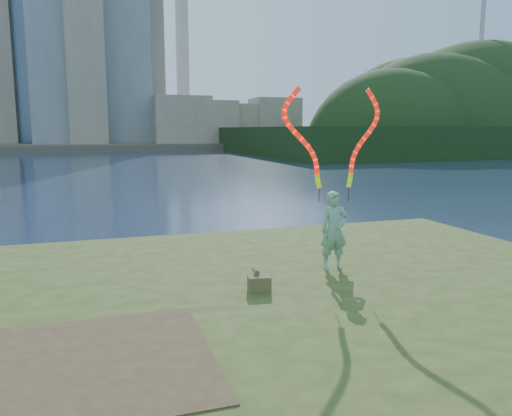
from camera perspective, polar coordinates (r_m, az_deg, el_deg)
name	(u,v)px	position (r m, az deg, el deg)	size (l,w,h in m)	color
ground	(202,315)	(10.23, -6.16, -12.09)	(320.00, 320.00, 0.00)	#17233B
grassy_knoll	(233,346)	(8.04, -2.61, -15.49)	(20.00, 18.00, 0.80)	#334117
dirt_patch	(81,364)	(6.79, -19.37, -16.48)	(3.20, 3.00, 0.02)	#47331E
far_shore	(101,145)	(104.41, -17.32, 6.89)	(320.00, 40.00, 1.20)	#4B4637
wooded_hill	(472,150)	(92.74, 23.44, 6.07)	(78.00, 50.00, 63.00)	black
woman_with_ribbons	(334,201)	(10.32, 8.96, 0.75)	(2.04, 0.43, 4.01)	#196838
canvas_bag	(259,283)	(9.00, 0.34, -8.56)	(0.43, 0.49, 0.38)	#4C4225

